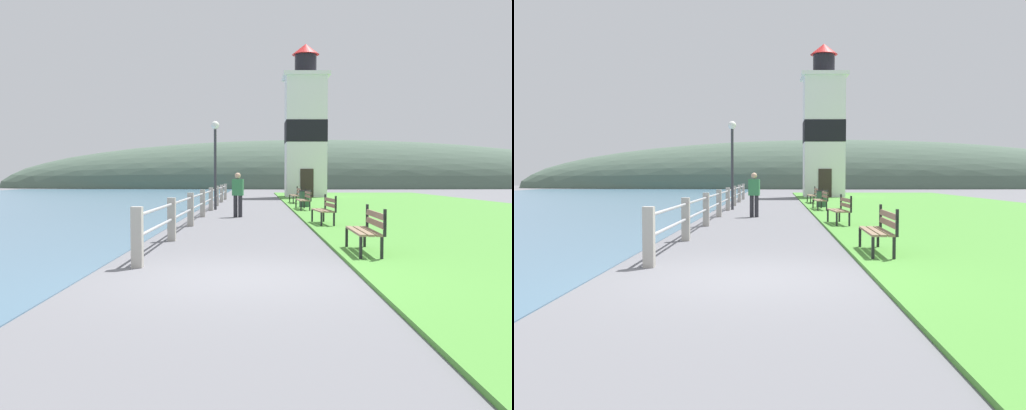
% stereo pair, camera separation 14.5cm
% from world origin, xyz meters
% --- Properties ---
extents(ground_plane, '(160.00, 160.00, 0.00)m').
position_xyz_m(ground_plane, '(0.00, 0.00, 0.00)').
color(ground_plane, slate).
extents(grass_verge, '(12.00, 49.57, 0.06)m').
position_xyz_m(grass_verge, '(7.83, 16.52, 0.03)').
color(grass_verge, '#4C8E38').
rests_on(grass_verge, ground_plane).
extents(seawall_railing, '(0.18, 27.27, 1.01)m').
position_xyz_m(seawall_railing, '(-1.73, 14.54, 0.58)').
color(seawall_railing, '#A8A399').
rests_on(seawall_railing, ground_plane).
extents(park_bench_near, '(0.49, 1.77, 0.94)m').
position_xyz_m(park_bench_near, '(2.38, 2.43, 0.54)').
color(park_bench_near, '#846B51').
rests_on(park_bench_near, ground_plane).
extents(park_bench_midway, '(0.59, 1.65, 0.94)m').
position_xyz_m(park_bench_midway, '(2.37, 8.91, 0.54)').
color(park_bench_midway, '#846B51').
rests_on(park_bench_midway, ground_plane).
extents(park_bench_far, '(0.55, 1.92, 0.94)m').
position_xyz_m(park_bench_far, '(2.37, 16.32, 0.54)').
color(park_bench_far, '#846B51').
rests_on(park_bench_far, ground_plane).
extents(park_bench_by_lighthouse, '(0.55, 1.97, 0.94)m').
position_xyz_m(park_bench_by_lighthouse, '(2.43, 22.28, 0.54)').
color(park_bench_by_lighthouse, '#846B51').
rests_on(park_bench_by_lighthouse, ground_plane).
extents(lighthouse, '(3.19, 3.19, 10.71)m').
position_xyz_m(lighthouse, '(3.72, 31.80, 4.75)').
color(lighthouse, white).
rests_on(lighthouse, ground_plane).
extents(person_strolling, '(0.43, 0.28, 1.64)m').
position_xyz_m(person_strolling, '(-0.42, 12.53, 0.89)').
color(person_strolling, '#28282D').
rests_on(person_strolling, ground_plane).
extents(trash_bin, '(0.54, 0.54, 0.84)m').
position_xyz_m(trash_bin, '(2.54, 18.36, 0.42)').
color(trash_bin, '#2D5138').
rests_on(trash_bin, ground_plane).
extents(lamp_post, '(0.36, 0.36, 3.96)m').
position_xyz_m(lamp_post, '(-1.58, 17.12, 2.74)').
color(lamp_post, '#333338').
rests_on(lamp_post, ground_plane).
extents(distant_hillside, '(80.00, 16.00, 12.00)m').
position_xyz_m(distant_hillside, '(8.00, 63.05, 0.00)').
color(distant_hillside, '#475B4C').
rests_on(distant_hillside, ground_plane).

